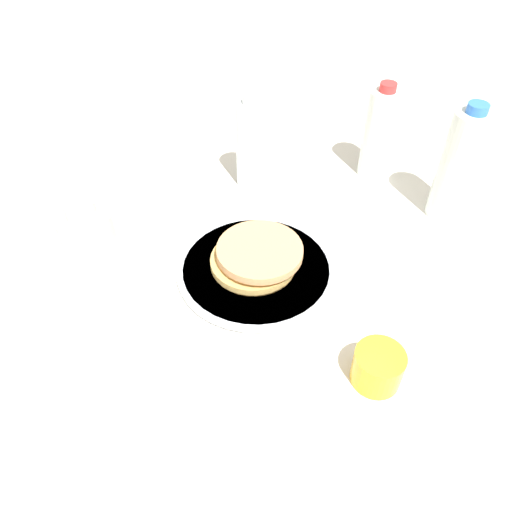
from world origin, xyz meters
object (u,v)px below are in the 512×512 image
Objects in this scene: plate at (256,269)px; water_bottle_far at (379,133)px; cream_jug at (89,238)px; pancake_stack at (256,257)px; juice_glass at (378,367)px; water_bottle_near at (459,166)px; water_bottle_mid at (251,144)px.

water_bottle_far reaches higher than plate.
cream_jug is 0.66m from water_bottle_far.
pancake_stack is (0.00, -0.00, 0.03)m from plate.
juice_glass is 0.56m from cream_jug.
water_bottle_near is (0.43, 0.07, 0.11)m from plate.
water_bottle_far is (0.35, 0.25, 0.07)m from pancake_stack.
plate is at bearing -18.88° from cream_jug.
water_bottle_mid is 0.97× the size of water_bottle_far.
water_bottle_near reaches higher than plate.
water_bottle_near is at bearing -63.76° from water_bottle_far.
juice_glass is 0.35× the size of water_bottle_far.
cream_jug is at bearing 161.12° from plate.
pancake_stack is 1.18× the size of cream_jug.
water_bottle_near is 1.14× the size of water_bottle_far.
pancake_stack is 0.31m from cream_jug.
cream_jug is 0.73m from water_bottle_near.
pancake_stack is at bearing -170.31° from water_bottle_near.
cream_jug is at bearing 177.82° from water_bottle_near.
cream_jug reaches higher than juice_glass.
juice_glass is 0.31× the size of water_bottle_near.
cream_jug is at bearing -152.86° from water_bottle_mid.
water_bottle_far is (0.64, 0.15, 0.04)m from cream_jug.
water_bottle_near reaches higher than cream_jug.
juice_glass is at bearing -65.58° from pancake_stack.
water_bottle_near is at bearing 9.53° from plate.
pancake_stack is 0.79× the size of water_bottle_mid.
water_bottle_near reaches higher than water_bottle_far.
juice_glass is (0.12, -0.27, 0.02)m from plate.
water_bottle_mid reaches higher than cream_jug.
juice_glass reaches higher than plate.
pancake_stack is 0.43m from water_bottle_far.
water_bottle_mid is at bearing 173.94° from water_bottle_far.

